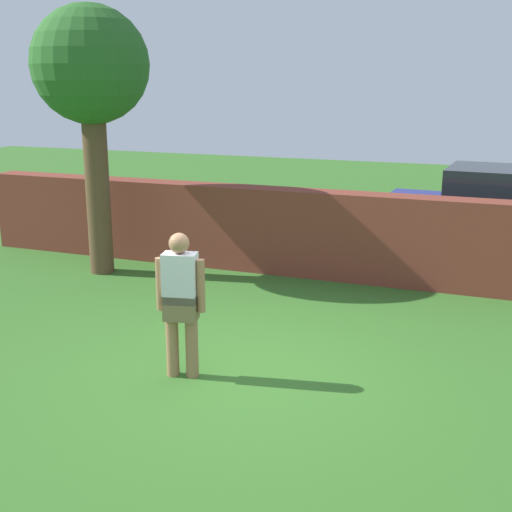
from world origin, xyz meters
name	(u,v)px	position (x,y,z in m)	size (l,w,h in m)	color
ground_plane	(236,372)	(0.00, 0.00, 0.00)	(40.00, 40.00, 0.00)	#336623
brick_wall	(245,228)	(-1.50, 4.01, 0.71)	(10.04, 0.50, 1.42)	brown
tree	(91,73)	(-3.68, 2.93, 3.27)	(1.87, 1.87, 4.33)	brown
person	(181,299)	(-0.52, -0.30, 0.90)	(0.53, 0.29, 1.62)	#9E704C
car	(506,218)	(2.67, 5.67, 0.86)	(4.29, 2.12, 1.72)	navy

